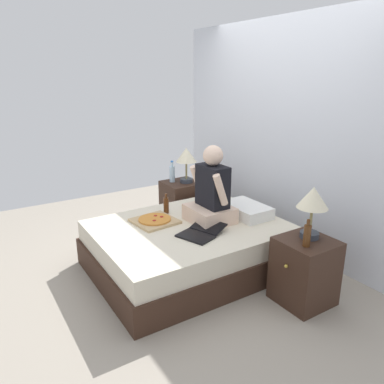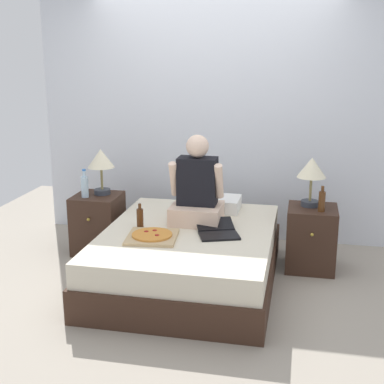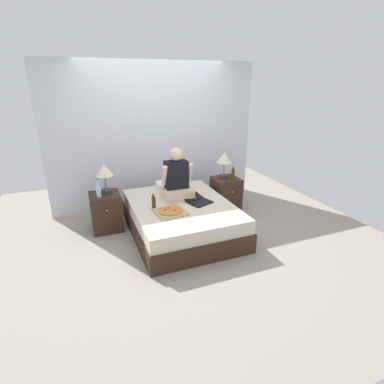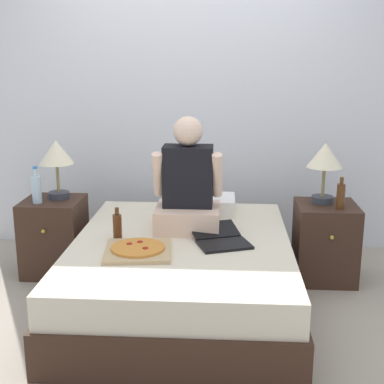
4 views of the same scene
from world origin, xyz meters
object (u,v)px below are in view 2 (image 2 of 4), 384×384
(lamp_on_left_nightstand, at_px, (101,162))
(bed, at_px, (188,257))
(pizza_box, at_px, (152,236))
(water_bottle, at_px, (85,186))
(lamp_on_right_nightstand, at_px, (312,171))
(nightstand_right, at_px, (311,238))
(beer_bottle, at_px, (322,201))
(beer_bottle_on_bed, at_px, (140,218))
(nightstand_left, at_px, (98,223))
(person_seated, at_px, (197,191))
(laptop, at_px, (218,232))

(lamp_on_left_nightstand, bearing_deg, bed, -30.29)
(bed, relative_size, pizza_box, 4.25)
(water_bottle, bearing_deg, lamp_on_right_nightstand, 3.78)
(bed, relative_size, nightstand_right, 3.21)
(beer_bottle, bearing_deg, beer_bottle_on_bed, -163.27)
(nightstand_left, xyz_separation_m, nightstand_right, (2.07, 0.00, 0.00))
(bed, bearing_deg, water_bottle, 158.42)
(lamp_on_right_nightstand, bearing_deg, bed, -149.95)
(person_seated, bearing_deg, bed, -95.41)
(water_bottle, height_order, beer_bottle_on_bed, water_bottle)
(lamp_on_left_nightstand, height_order, water_bottle, lamp_on_left_nightstand)
(nightstand_left, distance_m, pizza_box, 1.13)
(nightstand_right, bearing_deg, lamp_on_right_nightstand, 120.94)
(bed, height_order, nightstand_left, nightstand_left)
(bed, relative_size, person_seated, 2.40)
(bed, height_order, beer_bottle_on_bed, beer_bottle_on_bed)
(lamp_on_left_nightstand, relative_size, laptop, 0.90)
(nightstand_left, xyz_separation_m, lamp_on_right_nightstand, (2.04, 0.05, 0.62))
(beer_bottle, bearing_deg, water_bottle, 179.74)
(pizza_box, bearing_deg, laptop, 23.10)
(beer_bottle, distance_m, beer_bottle_on_bed, 1.59)
(nightstand_left, distance_m, person_seated, 1.19)
(person_seated, relative_size, beer_bottle_on_bed, 3.55)
(lamp_on_left_nightstand, xyz_separation_m, person_seated, (1.02, -0.33, -0.15))
(lamp_on_left_nightstand, xyz_separation_m, water_bottle, (-0.12, -0.14, -0.22))
(lamp_on_left_nightstand, relative_size, water_bottle, 1.63)
(lamp_on_right_nightstand, height_order, laptop, lamp_on_right_nightstand)
(lamp_on_left_nightstand, xyz_separation_m, lamp_on_right_nightstand, (2.00, 0.00, 0.00))
(laptop, relative_size, pizza_box, 1.13)
(bed, xyz_separation_m, pizza_box, (-0.25, -0.25, 0.26))
(nightstand_right, xyz_separation_m, pizza_box, (-1.28, -0.78, 0.20))
(laptop, bearing_deg, person_seated, 129.01)
(bed, distance_m, laptop, 0.37)
(nightstand_left, bearing_deg, nightstand_right, 0.00)
(bed, distance_m, nightstand_left, 1.16)
(nightstand_left, distance_m, laptop, 1.42)
(bed, xyz_separation_m, nightstand_right, (1.03, 0.53, 0.06))
(lamp_on_left_nightstand, bearing_deg, person_seated, -17.99)
(lamp_on_left_nightstand, distance_m, laptop, 1.46)
(bed, xyz_separation_m, lamp_on_left_nightstand, (-0.99, 0.58, 0.68))
(lamp_on_right_nightstand, height_order, person_seated, person_seated)
(beer_bottle, xyz_separation_m, beer_bottle_on_bed, (-1.52, -0.46, -0.11))
(beer_bottle, bearing_deg, bed, -158.69)
(person_seated, relative_size, pizza_box, 1.77)
(bed, xyz_separation_m, person_seated, (0.02, 0.25, 0.53))
(water_bottle, bearing_deg, bed, -21.58)
(bed, bearing_deg, pizza_box, -134.33)
(lamp_on_right_nightstand, relative_size, beer_bottle_on_bed, 2.05)
(beer_bottle, height_order, pizza_box, beer_bottle)
(bed, distance_m, pizza_box, 0.44)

